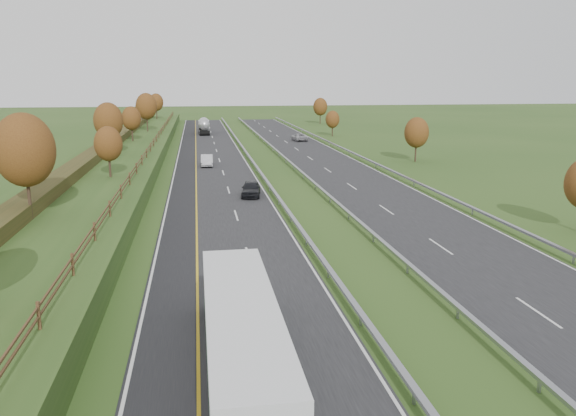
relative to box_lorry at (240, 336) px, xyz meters
name	(u,v)px	position (x,y,z in m)	size (l,w,h in m)	color
ground	(279,177)	(8.61, 49.04, -2.33)	(400.00, 400.00, 0.00)	#2C4A1A
near_carriageway	(213,172)	(0.61, 54.04, -2.31)	(10.50, 200.00, 0.04)	black
far_carriageway	(335,169)	(17.11, 54.04, -2.31)	(10.50, 200.00, 0.04)	black
hard_shoulder	(184,173)	(-3.14, 54.04, -2.31)	(3.00, 200.00, 0.04)	black
lane_markings	(262,171)	(7.01, 53.92, -2.28)	(26.75, 200.00, 0.01)	silver
embankment_left	(111,167)	(-12.39, 54.04, -1.33)	(12.00, 200.00, 2.00)	#2C4A1A
hedge_left	(94,155)	(-14.39, 54.04, 0.22)	(2.20, 180.00, 1.10)	#313415
fence_left	(146,153)	(-7.89, 53.63, 0.40)	(0.12, 189.06, 1.20)	#422B19
median_barrier_near	(256,166)	(6.31, 54.04, -1.72)	(0.32, 200.00, 0.71)	gray
median_barrier_far	(294,165)	(11.41, 54.04, -1.72)	(0.32, 200.00, 0.71)	gray
outer_barrier_far	(376,163)	(22.91, 54.04, -1.71)	(0.32, 200.00, 0.71)	gray
trees_left	(107,127)	(-12.04, 50.67, 4.04)	(6.64, 164.30, 7.66)	#2D2116
trees_far	(367,121)	(30.40, 83.25, 1.92)	(8.45, 118.60, 7.12)	#2D2116
box_lorry	(240,336)	(0.00, 0.00, 0.00)	(2.58, 16.28, 4.06)	black
road_tanker	(204,125)	(0.33, 109.22, -0.47)	(2.40, 11.22, 3.46)	silver
car_dark_near	(251,188)	(4.01, 37.41, -1.50)	(1.88, 4.66, 1.59)	black
car_silver_mid	(207,160)	(-0.10, 59.51, -1.51)	(1.64, 4.71, 1.55)	silver
car_small_far	(204,126)	(0.35, 120.93, -1.58)	(1.99, 4.90, 1.42)	#162046
car_oncoming	(299,137)	(18.77, 90.63, -1.56)	(2.41, 5.23, 1.45)	#AAA9AE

